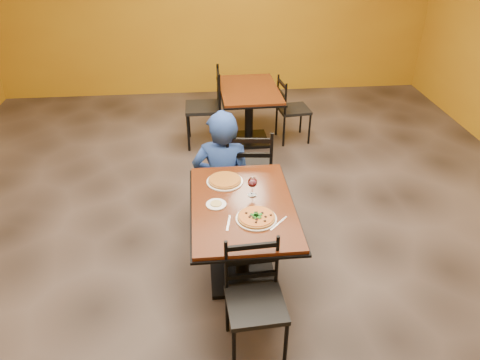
{
  "coord_description": "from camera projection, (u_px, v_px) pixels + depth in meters",
  "views": [
    {
      "loc": [
        -0.3,
        -3.39,
        2.77
      ],
      "look_at": [
        -0.0,
        -0.3,
        0.85
      ],
      "focal_mm": 33.57,
      "sensor_mm": 36.0,
      "label": 1
    }
  ],
  "objects": [
    {
      "name": "side_plate",
      "position": [
        216.0,
        204.0,
        3.52
      ],
      "size": [
        0.16,
        0.16,
        0.01
      ],
      "primitive_type": "cylinder",
      "color": "white",
      "rests_on": "table_main"
    },
    {
      "name": "chair_second_right",
      "position": [
        294.0,
        110.0,
        5.96
      ],
      "size": [
        0.43,
        0.43,
        0.87
      ],
      "primitive_type": null,
      "rotation": [
        0.0,
        0.0,
        1.69
      ],
      "color": "black",
      "rests_on": "floor"
    },
    {
      "name": "floor",
      "position": [
        237.0,
        238.0,
        4.35
      ],
      "size": [
        7.0,
        8.0,
        0.01
      ],
      "primitive_type": "cube",
      "color": "black",
      "rests_on": "ground"
    },
    {
      "name": "dip",
      "position": [
        216.0,
        203.0,
        3.52
      ],
      "size": [
        0.09,
        0.09,
        0.01
      ],
      "primitive_type": "cylinder",
      "color": "tan",
      "rests_on": "side_plate"
    },
    {
      "name": "wine_glass",
      "position": [
        252.0,
        186.0,
        3.59
      ],
      "size": [
        0.08,
        0.08,
        0.18
      ],
      "primitive_type": null,
      "color": "white",
      "rests_on": "table_main"
    },
    {
      "name": "knife",
      "position": [
        279.0,
        223.0,
        3.32
      ],
      "size": [
        0.16,
        0.16,
        0.0
      ],
      "primitive_type": "cube",
      "rotation": [
        0.0,
        0.0,
        -0.76
      ],
      "color": "silver",
      "rests_on": "table_main"
    },
    {
      "name": "diner",
      "position": [
        223.0,
        167.0,
        4.34
      ],
      "size": [
        0.64,
        0.46,
        1.18
      ],
      "primitive_type": "imported",
      "rotation": [
        0.0,
        0.0,
        3.01
      ],
      "color": "navy",
      "rests_on": "floor"
    },
    {
      "name": "pizza_far",
      "position": [
        225.0,
        180.0,
        3.8
      ],
      "size": [
        0.28,
        0.28,
        0.02
      ],
      "primitive_type": "cylinder",
      "color": "#C28125",
      "rests_on": "plate_far"
    },
    {
      "name": "table_second",
      "position": [
        249.0,
        103.0,
        5.84
      ],
      "size": [
        0.79,
        1.15,
        0.75
      ],
      "rotation": [
        0.0,
        0.0,
        0.02
      ],
      "color": "#55230D",
      "rests_on": "floor"
    },
    {
      "name": "plate_far",
      "position": [
        225.0,
        182.0,
        3.81
      ],
      "size": [
        0.31,
        0.31,
        0.01
      ],
      "primitive_type": "cylinder",
      "color": "white",
      "rests_on": "table_main"
    },
    {
      "name": "chair_main_near",
      "position": [
        256.0,
        305.0,
        3.06
      ],
      "size": [
        0.41,
        0.41,
        0.87
      ],
      "primitive_type": null,
      "rotation": [
        0.0,
        0.0,
        0.06
      ],
      "color": "black",
      "rests_on": "floor"
    },
    {
      "name": "fork",
      "position": [
        229.0,
        223.0,
        3.32
      ],
      "size": [
        0.05,
        0.19,
        0.0
      ],
      "primitive_type": "cube",
      "rotation": [
        0.0,
        0.0,
        -0.19
      ],
      "color": "silver",
      "rests_on": "table_main"
    },
    {
      "name": "chair_second_left",
      "position": [
        203.0,
        108.0,
        5.82
      ],
      "size": [
        0.46,
        0.46,
        1.01
      ],
      "primitive_type": null,
      "rotation": [
        0.0,
        0.0,
        -1.58
      ],
      "color": "black",
      "rests_on": "floor"
    },
    {
      "name": "chair_main_far",
      "position": [
        249.0,
        169.0,
        4.49
      ],
      "size": [
        0.5,
        0.5,
        1.0
      ],
      "primitive_type": null,
      "rotation": [
        0.0,
        0.0,
        3.03
      ],
      "color": "black",
      "rests_on": "floor"
    },
    {
      "name": "table_main",
      "position": [
        242.0,
        224.0,
        3.64
      ],
      "size": [
        0.83,
        1.23,
        0.75
      ],
      "color": "#55230D",
      "rests_on": "floor"
    },
    {
      "name": "pizza_main",
      "position": [
        256.0,
        217.0,
        3.35
      ],
      "size": [
        0.28,
        0.28,
        0.02
      ],
      "primitive_type": "cylinder",
      "color": "#98140B",
      "rests_on": "plate_main"
    },
    {
      "name": "plate_main",
      "position": [
        256.0,
        219.0,
        3.36
      ],
      "size": [
        0.31,
        0.31,
        0.01
      ],
      "primitive_type": "cylinder",
      "color": "white",
      "rests_on": "table_main"
    }
  ]
}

